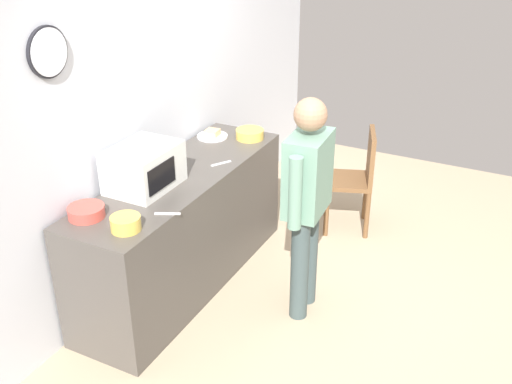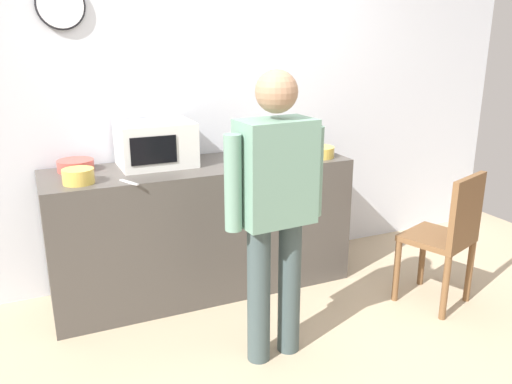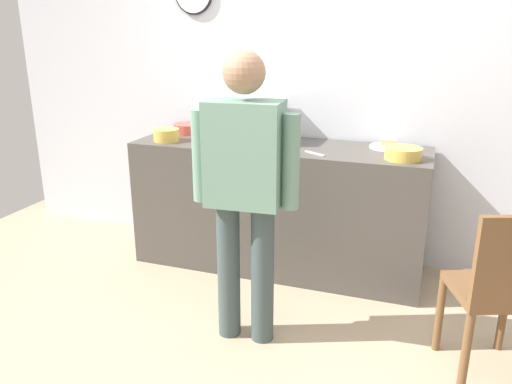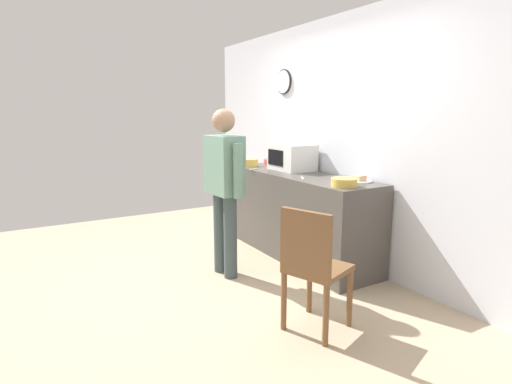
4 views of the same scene
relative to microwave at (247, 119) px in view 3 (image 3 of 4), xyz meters
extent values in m
plane|color=tan|center=(0.51, -1.32, -1.09)|extent=(6.00, 6.00, 0.00)
cube|color=silver|center=(0.51, 0.28, 0.21)|extent=(5.40, 0.10, 2.60)
cube|color=#4C4742|center=(0.28, -0.10, -0.62)|extent=(2.11, 0.62, 0.94)
cube|color=silver|center=(0.00, 0.00, 0.00)|extent=(0.50, 0.38, 0.30)
cube|color=black|center=(-0.06, -0.19, 0.00)|extent=(0.30, 0.01, 0.18)
cylinder|color=white|center=(1.02, 0.06, -0.14)|extent=(0.26, 0.26, 0.01)
cube|color=#E4B27D|center=(1.02, 0.06, -0.11)|extent=(0.12, 0.12, 0.05)
cylinder|color=gold|center=(1.14, -0.23, -0.11)|extent=(0.23, 0.23, 0.08)
cylinder|color=gold|center=(-0.54, -0.25, -0.10)|extent=(0.19, 0.19, 0.09)
cylinder|color=#C64C42|center=(-0.52, 0.08, -0.11)|extent=(0.23, 0.23, 0.07)
cube|color=silver|center=(-0.26, -0.36, -0.15)|extent=(0.09, 0.16, 0.01)
cube|color=silver|center=(0.58, -0.28, -0.15)|extent=(0.16, 0.10, 0.01)
cylinder|color=#3C4C4D|center=(0.48, -1.06, -0.67)|extent=(0.13, 0.13, 0.82)
cylinder|color=#3C4C4D|center=(0.28, -1.07, -0.67)|extent=(0.13, 0.13, 0.82)
cube|color=gray|center=(0.38, -1.07, 0.02)|extent=(0.42, 0.27, 0.56)
cylinder|color=gray|center=(0.63, -1.05, -0.01)|extent=(0.09, 0.09, 0.50)
cylinder|color=gray|center=(0.13, -1.08, -0.01)|extent=(0.09, 0.09, 0.50)
sphere|color=#A37A5B|center=(0.38, -1.07, 0.44)|extent=(0.22, 0.22, 0.22)
cylinder|color=brown|center=(1.78, -0.72, -0.86)|extent=(0.04, 0.04, 0.45)
cylinder|color=brown|center=(1.44, -0.84, -0.86)|extent=(0.04, 0.04, 0.45)
cylinder|color=brown|center=(1.57, -1.17, -0.86)|extent=(0.04, 0.04, 0.45)
cube|color=brown|center=(1.67, -0.94, -0.62)|extent=(0.51, 0.51, 0.04)
camera|label=1|loc=(-3.06, -2.43, 1.75)|focal=42.79mm
camera|label=2|loc=(-0.80, -3.44, 0.71)|focal=36.44mm
camera|label=3|loc=(1.30, -3.52, 0.66)|focal=35.86mm
camera|label=4|loc=(3.92, -2.80, 0.52)|focal=28.96mm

